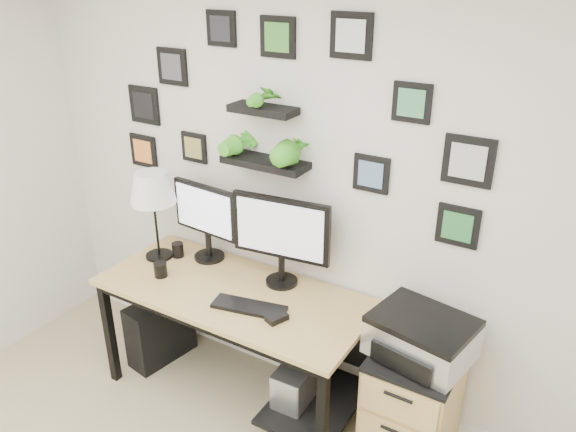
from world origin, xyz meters
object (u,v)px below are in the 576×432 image
Objects in this scene: file_cabinet at (412,406)px; monitor_left at (206,217)px; pc_tower_black at (160,329)px; pc_tower_grey at (301,390)px; monitor_right at (281,234)px; printer at (421,337)px; mug at (161,270)px; desk at (242,307)px; table_lamp at (152,190)px.

monitor_left is at bearing 174.65° from file_cabinet.
pc_tower_black is 1.09m from pc_tower_grey.
monitor_left is 0.85× the size of monitor_right.
monitor_right is at bearing -2.10° from monitor_left.
printer is (0.00, 0.00, 0.44)m from file_cabinet.
pc_tower_black is (-0.18, 0.12, -0.57)m from mug.
file_cabinet is (1.54, 0.19, -0.46)m from mug.
printer is (1.05, 0.06, 0.15)m from desk.
monitor_left is 0.93× the size of printer.
monitor_right is 1.15m from file_cabinet.
table_lamp is 1.07× the size of printer.
printer is at bearing 0.37° from table_lamp.
monitor_right is at bearing 8.36° from table_lamp.
monitor_left is at bearing 177.90° from monitor_right.
pc_tower_grey is 0.62× the size of file_cabinet.
mug is 1.09m from pc_tower_grey.
pc_tower_black is 0.66× the size of file_cabinet.
mug is at bearing -23.36° from pc_tower_black.
monitor_left is 0.87× the size of table_lamp.
table_lamp reaches higher than printer.
pc_tower_grey is (0.90, 0.12, -0.59)m from mug.
pc_tower_black is at bearing -177.61° from printer.
file_cabinet is (1.72, 0.07, 0.11)m from pc_tower_black.
desk is at bearing -133.36° from monitor_right.
table_lamp is (-0.29, -0.14, 0.17)m from monitor_left.
mug is 0.21× the size of pc_tower_grey.
mug is (-0.50, -0.13, 0.17)m from desk.
mug reaches higher than pc_tower_black.
file_cabinet is at bearing 0.31° from table_lamp.
desk is 1.08m from file_cabinet.
desk is at bearing -176.81° from file_cabinet.
monitor_right reaches higher than pc_tower_black.
file_cabinet is 1.25× the size of printer.
monitor_right is 1.21m from pc_tower_black.
monitor_left is 1.47m from printer.
monitor_left is 1.60m from file_cabinet.
monitor_left is 0.36m from table_lamp.
printer is at bearing 6.55° from pc_tower_grey.
desk is 3.83× the size of pc_tower_grey.
mug is 0.16× the size of printer.
monitor_left is 0.74× the size of file_cabinet.
monitor_left is 0.42m from mug.
pc_tower_grey is (1.08, -0.06, -1.00)m from table_lamp.
table_lamp reaches higher than monitor_right.
file_cabinet reaches higher than pc_tower_grey.
desk is 2.39× the size of file_cabinet.
pc_tower_black is (-0.29, -0.20, -0.82)m from monitor_left.
monitor_left reaches higher than pc_tower_grey.
table_lamp is at bearing -153.33° from monitor_left.
pc_tower_black is at bearing -177.67° from file_cabinet.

